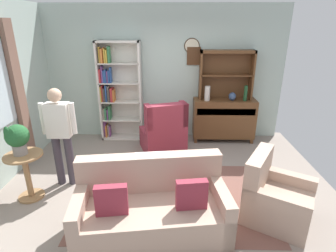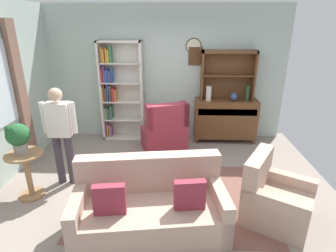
% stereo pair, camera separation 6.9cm
% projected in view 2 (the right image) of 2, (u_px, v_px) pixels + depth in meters
% --- Properties ---
extents(ground_plane, '(5.40, 4.60, 0.02)m').
position_uv_depth(ground_plane, '(161.00, 187.00, 4.30)').
color(ground_plane, gray).
extents(wall_back, '(5.00, 0.09, 2.80)m').
position_uv_depth(wall_back, '(167.00, 74.00, 5.78)').
color(wall_back, '#ADC1B7').
rests_on(wall_back, ground_plane).
extents(area_rug, '(2.70, 1.93, 0.01)m').
position_uv_depth(area_rug, '(173.00, 198.00, 4.01)').
color(area_rug, brown).
rests_on(area_rug, ground_plane).
extents(bookshelf, '(0.90, 0.30, 2.10)m').
position_uv_depth(bookshelf, '(118.00, 91.00, 5.77)').
color(bookshelf, silver).
rests_on(bookshelf, ground_plane).
extents(sideboard, '(1.30, 0.45, 0.92)m').
position_uv_depth(sideboard, '(225.00, 118.00, 5.81)').
color(sideboard, brown).
rests_on(sideboard, ground_plane).
extents(sideboard_hutch, '(1.10, 0.26, 1.00)m').
position_uv_depth(sideboard_hutch, '(228.00, 68.00, 5.53)').
color(sideboard_hutch, brown).
rests_on(sideboard_hutch, sideboard).
extents(vase_tall, '(0.11, 0.11, 0.30)m').
position_uv_depth(vase_tall, '(209.00, 94.00, 5.55)').
color(vase_tall, beige).
rests_on(vase_tall, sideboard).
extents(vase_round, '(0.15, 0.15, 0.17)m').
position_uv_depth(vase_round, '(234.00, 97.00, 5.56)').
color(vase_round, '#33476B').
rests_on(vase_round, sideboard).
extents(bottle_wine, '(0.07, 0.07, 0.32)m').
position_uv_depth(bottle_wine, '(247.00, 94.00, 5.51)').
color(bottle_wine, '#194223').
rests_on(bottle_wine, sideboard).
extents(couch_floral, '(1.90, 1.08, 0.90)m').
position_uv_depth(couch_floral, '(150.00, 208.00, 3.30)').
color(couch_floral, tan).
rests_on(couch_floral, ground_plane).
extents(armchair_floral, '(1.05, 1.04, 0.88)m').
position_uv_depth(armchair_floral, '(275.00, 200.00, 3.49)').
color(armchair_floral, tan).
rests_on(armchair_floral, ground_plane).
extents(wingback_chair, '(0.99, 1.01, 1.05)m').
position_uv_depth(wingback_chair, '(165.00, 134.00, 5.31)').
color(wingback_chair, maroon).
rests_on(wingback_chair, ground_plane).
extents(plant_stand, '(0.52, 0.52, 0.70)m').
position_uv_depth(plant_stand, '(27.00, 170.00, 3.92)').
color(plant_stand, '#997047').
rests_on(plant_stand, ground_plane).
extents(potted_plant_large, '(0.32, 0.32, 0.44)m').
position_uv_depth(potted_plant_large, '(18.00, 136.00, 3.74)').
color(potted_plant_large, gray).
rests_on(potted_plant_large, plant_stand).
extents(person_reading, '(0.52, 0.21, 1.56)m').
position_uv_depth(person_reading, '(61.00, 130.00, 4.10)').
color(person_reading, '#38333D').
rests_on(person_reading, ground_plane).
extents(coffee_table, '(0.80, 0.50, 0.42)m').
position_uv_depth(coffee_table, '(173.00, 167.00, 4.16)').
color(coffee_table, brown).
rests_on(coffee_table, ground_plane).
extents(book_stack, '(0.21, 0.13, 0.07)m').
position_uv_depth(book_stack, '(167.00, 160.00, 4.17)').
color(book_stack, '#723F7F').
rests_on(book_stack, coffee_table).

